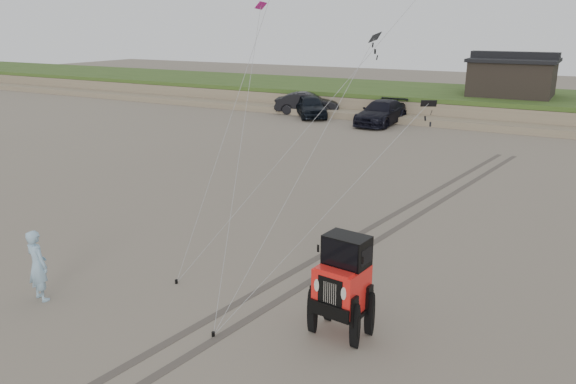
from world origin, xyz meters
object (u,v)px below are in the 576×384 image
(cabin, at_px, (512,76))
(jeep, at_px, (341,297))
(truck_a, at_px, (310,106))
(truck_b, at_px, (307,103))
(man, at_px, (38,265))
(truck_c, at_px, (381,113))

(cabin, xyz_separation_m, jeep, (1.62, -36.15, -2.26))
(truck_a, distance_m, jeep, 32.60)
(truck_a, xyz_separation_m, jeep, (15.41, -28.73, 0.12))
(truck_b, bearing_deg, man, 174.65)
(truck_b, xyz_separation_m, man, (8.66, -32.46, 0.12))
(cabin, distance_m, truck_b, 16.14)
(truck_b, xyz_separation_m, truck_c, (7.09, -1.91, 0.00))
(truck_c, relative_size, jeep, 1.13)
(truck_c, bearing_deg, jeep, -70.38)
(cabin, distance_m, man, 39.00)
(cabin, xyz_separation_m, truck_b, (-14.80, -5.99, -2.38))
(man, bearing_deg, cabin, -89.15)
(cabin, bearing_deg, jeep, -87.44)
(cabin, height_order, truck_b, cabin)
(cabin, relative_size, truck_c, 1.07)
(cabin, distance_m, truck_a, 15.83)
(cabin, relative_size, truck_a, 1.27)
(truck_b, bearing_deg, jeep, -171.72)
(truck_a, distance_m, man, 31.96)
(cabin, distance_m, jeep, 36.25)
(truck_b, relative_size, jeep, 0.99)
(truck_a, xyz_separation_m, truck_b, (-1.02, 1.43, 0.00))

